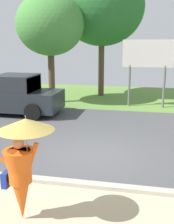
{
  "coord_description": "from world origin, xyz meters",
  "views": [
    {
      "loc": [
        1.59,
        -8.21,
        3.43
      ],
      "look_at": [
        -0.35,
        1.0,
        1.1
      ],
      "focal_mm": 46.18,
      "sensor_mm": 36.0,
      "label": 1
    }
  ],
  "objects_px": {
    "monk_pedestrian": "(22,167)",
    "roadside_billboard": "(148,58)",
    "pickup_truck": "(8,95)",
    "tree_left_far": "(102,7)",
    "tree_right_mid": "(50,25)"
  },
  "relations": [
    {
      "from": "roadside_billboard",
      "to": "tree_left_far",
      "type": "height_order",
      "value": "tree_left_far"
    },
    {
      "from": "tree_left_far",
      "to": "tree_right_mid",
      "type": "bearing_deg",
      "value": -132.21
    },
    {
      "from": "tree_right_mid",
      "to": "tree_left_far",
      "type": "bearing_deg",
      "value": 47.79
    },
    {
      "from": "monk_pedestrian",
      "to": "roadside_billboard",
      "type": "xyz_separation_m",
      "value": [
        2.21,
        10.74,
        1.43
      ]
    },
    {
      "from": "pickup_truck",
      "to": "roadside_billboard",
      "type": "bearing_deg",
      "value": 25.87
    },
    {
      "from": "monk_pedestrian",
      "to": "tree_left_far",
      "type": "xyz_separation_m",
      "value": [
        -0.65,
        13.47,
        4.3
      ]
    },
    {
      "from": "pickup_truck",
      "to": "tree_left_far",
      "type": "bearing_deg",
      "value": 59.12
    },
    {
      "from": "monk_pedestrian",
      "to": "pickup_truck",
      "type": "xyz_separation_m",
      "value": [
        -4.31,
        7.93,
        -0.25
      ]
    },
    {
      "from": "pickup_truck",
      "to": "tree_left_far",
      "type": "distance_m",
      "value": 8.05
    },
    {
      "from": "roadside_billboard",
      "to": "monk_pedestrian",
      "type": "bearing_deg",
      "value": -101.64
    },
    {
      "from": "pickup_truck",
      "to": "tree_left_far",
      "type": "xyz_separation_m",
      "value": [
        3.66,
        5.54,
        4.55
      ]
    },
    {
      "from": "roadside_billboard",
      "to": "tree_right_mid",
      "type": "bearing_deg",
      "value": 179.18
    },
    {
      "from": "pickup_truck",
      "to": "roadside_billboard",
      "type": "relative_size",
      "value": 1.49
    },
    {
      "from": "pickup_truck",
      "to": "monk_pedestrian",
      "type": "bearing_deg",
      "value": -58.88
    },
    {
      "from": "tree_right_mid",
      "to": "monk_pedestrian",
      "type": "bearing_deg",
      "value": -74.21
    }
  ]
}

